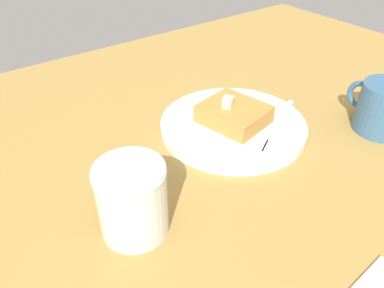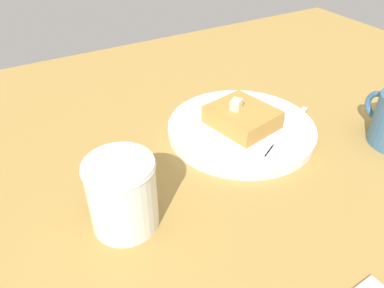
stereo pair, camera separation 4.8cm
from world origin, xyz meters
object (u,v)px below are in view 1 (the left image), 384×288
(fork, at_px, (278,128))
(syrup_jar, at_px, (133,202))
(coffee_mug, at_px, (384,108))
(plate, at_px, (233,125))

(fork, bearing_deg, syrup_jar, 96.15)
(syrup_jar, xyz_separation_m, coffee_mug, (-0.05, -0.41, -0.00))
(fork, height_order, coffee_mug, coffee_mug)
(coffee_mug, bearing_deg, syrup_jar, 82.92)
(plate, xyz_separation_m, syrup_jar, (-0.09, 0.22, 0.03))
(fork, relative_size, coffee_mug, 1.37)
(fork, bearing_deg, coffee_mug, -118.61)
(plate, distance_m, fork, 0.07)
(plate, distance_m, syrup_jar, 0.24)
(plate, bearing_deg, fork, -144.71)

